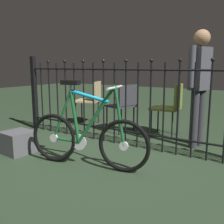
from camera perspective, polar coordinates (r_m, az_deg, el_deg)
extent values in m
plane|color=#273925|center=(3.07, -1.33, -10.81)|extent=(20.00, 20.00, 0.00)
cylinder|color=black|center=(4.71, -16.67, 3.30)|extent=(0.02, 0.02, 1.14)
sphere|color=black|center=(4.68, -17.04, 10.53)|extent=(0.05, 0.05, 0.05)
cylinder|color=black|center=(4.57, -15.17, 3.18)|extent=(0.02, 0.02, 1.14)
cylinder|color=black|center=(4.44, -13.59, 3.05)|extent=(0.02, 0.02, 1.14)
sphere|color=black|center=(4.40, -13.91, 10.72)|extent=(0.05, 0.05, 0.05)
cylinder|color=black|center=(4.31, -11.91, 2.91)|extent=(0.02, 0.02, 1.14)
cylinder|color=black|center=(4.18, -10.12, 2.75)|extent=(0.02, 0.02, 1.14)
sphere|color=black|center=(4.15, -10.38, 10.90)|extent=(0.05, 0.05, 0.05)
cylinder|color=black|center=(4.06, -8.23, 2.59)|extent=(0.02, 0.02, 1.14)
cylinder|color=black|center=(3.94, -6.22, 2.41)|extent=(0.02, 0.02, 1.14)
sphere|color=black|center=(3.91, -6.39, 11.06)|extent=(0.05, 0.05, 0.05)
cylinder|color=black|center=(3.83, -4.10, 2.22)|extent=(0.02, 0.02, 1.14)
cylinder|color=black|center=(3.73, -1.85, 2.01)|extent=(0.02, 0.02, 1.14)
sphere|color=black|center=(3.69, -1.90, 11.17)|extent=(0.05, 0.05, 0.05)
cylinder|color=black|center=(3.63, 0.52, 1.79)|extent=(0.02, 0.02, 1.14)
cylinder|color=black|center=(3.53, 3.03, 1.55)|extent=(0.02, 0.02, 1.14)
sphere|color=black|center=(3.49, 3.12, 11.21)|extent=(0.05, 0.05, 0.05)
cylinder|color=black|center=(3.45, 5.66, 1.30)|extent=(0.02, 0.02, 1.14)
cylinder|color=black|center=(3.37, 8.42, 1.03)|extent=(0.02, 0.02, 1.14)
sphere|color=black|center=(3.33, 8.69, 11.16)|extent=(0.05, 0.05, 0.05)
cylinder|color=black|center=(3.30, 11.31, 0.75)|extent=(0.02, 0.02, 1.14)
cylinder|color=black|center=(3.24, 14.31, 0.45)|extent=(0.02, 0.02, 1.14)
sphere|color=black|center=(3.19, 14.78, 10.99)|extent=(0.05, 0.05, 0.05)
cylinder|color=black|center=(3.19, 17.42, 0.14)|extent=(0.02, 0.02, 1.14)
cylinder|color=black|center=(3.14, 20.62, -0.17)|extent=(0.02, 0.02, 1.14)
sphere|color=black|center=(3.10, 21.31, 10.67)|extent=(0.05, 0.05, 0.05)
cylinder|color=black|center=(3.55, 4.70, -4.44)|extent=(3.90, 0.03, 0.03)
cylinder|color=black|center=(3.43, 4.91, 9.29)|extent=(3.90, 0.03, 0.03)
cube|color=black|center=(4.70, -16.70, 3.99)|extent=(0.07, 0.07, 1.25)
torus|color=black|center=(3.06, -12.65, -5.59)|extent=(0.56, 0.16, 0.56)
cylinder|color=silver|center=(3.06, -12.65, -5.59)|extent=(0.10, 0.05, 0.09)
torus|color=black|center=(2.70, 2.62, -7.48)|extent=(0.56, 0.16, 0.56)
cylinder|color=silver|center=(2.70, 2.62, -7.48)|extent=(0.10, 0.05, 0.09)
cylinder|color=#19592D|center=(2.73, -3.56, -0.69)|extent=(0.45, 0.13, 0.65)
cylinder|color=#19A5D8|center=(2.73, -5.05, 3.47)|extent=(0.44, 0.13, 0.14)
cylinder|color=#19592D|center=(2.85, -8.19, -1.04)|extent=(0.12, 0.06, 0.57)
cylinder|color=#19592D|center=(2.97, -10.06, -6.07)|extent=(0.32, 0.09, 0.04)
cylinder|color=#19592D|center=(2.93, -10.93, -0.67)|extent=(0.26, 0.08, 0.56)
cylinder|color=#19592D|center=(2.63, 1.63, -0.93)|extent=(0.14, 0.06, 0.62)
cylinder|color=silver|center=(2.61, 0.61, 5.62)|extent=(0.03, 0.03, 0.02)
cylinder|color=silver|center=(2.61, 0.61, 5.40)|extent=(0.11, 0.40, 0.03)
cylinder|color=silver|center=(2.83, -9.10, 5.34)|extent=(0.03, 0.03, 0.07)
cube|color=black|center=(2.82, -9.13, 6.45)|extent=(0.21, 0.13, 0.05)
cylinder|color=silver|center=(2.90, -7.31, -6.57)|extent=(0.18, 0.05, 0.18)
cylinder|color=black|center=(4.06, 8.58, -2.54)|extent=(0.02, 0.02, 0.43)
cylinder|color=black|center=(4.36, 10.10, -1.68)|extent=(0.02, 0.02, 0.43)
cylinder|color=black|center=(3.96, 13.10, -3.01)|extent=(0.02, 0.02, 0.43)
cylinder|color=black|center=(4.27, 14.32, -2.10)|extent=(0.02, 0.02, 0.43)
cube|color=olive|center=(4.12, 11.64, 0.79)|extent=(0.44, 0.44, 0.03)
cube|color=olive|center=(4.03, 14.42, 3.40)|extent=(0.06, 0.40, 0.36)
cylinder|color=black|center=(4.37, -1.14, -1.49)|extent=(0.02, 0.02, 0.43)
cylinder|color=black|center=(4.57, 2.04, -0.98)|extent=(0.02, 0.02, 0.43)
cylinder|color=black|center=(4.13, 1.59, -2.19)|extent=(0.02, 0.02, 0.43)
cylinder|color=black|center=(4.34, 4.80, -1.62)|extent=(0.02, 0.02, 0.43)
cube|color=#2D2D33|center=(4.31, 1.84, 1.41)|extent=(0.51, 0.51, 0.03)
cube|color=#2D2D33|center=(4.14, 3.57, 3.68)|extent=(0.15, 0.37, 0.33)
cylinder|color=black|center=(4.80, -7.97, -0.47)|extent=(0.02, 0.02, 0.44)
cylinder|color=black|center=(5.12, -6.67, 0.21)|extent=(0.02, 0.02, 0.44)
cylinder|color=black|center=(4.70, -4.09, -0.64)|extent=(0.02, 0.02, 0.44)
cylinder|color=black|center=(5.02, -3.01, 0.07)|extent=(0.02, 0.02, 0.44)
cube|color=tan|center=(4.87, -5.48, 2.50)|extent=(0.55, 0.55, 0.03)
cube|color=tan|center=(4.79, -3.22, 4.69)|extent=(0.17, 0.39, 0.34)
cylinder|color=#2D2D33|center=(3.62, 17.62, -1.57)|extent=(0.11, 0.11, 0.78)
cylinder|color=#2D2D33|center=(3.76, 18.84, -1.22)|extent=(0.11, 0.11, 0.78)
cube|color=#3F3F47|center=(3.62, 18.84, 9.00)|extent=(0.25, 0.34, 0.55)
cylinder|color=#3F3F47|center=(3.45, 17.24, 9.51)|extent=(0.08, 0.08, 0.53)
cylinder|color=#3F3F47|center=(3.80, 20.33, 9.36)|extent=(0.08, 0.08, 0.53)
sphere|color=#8C6647|center=(3.64, 19.20, 15.18)|extent=(0.21, 0.21, 0.21)
cube|color=#4C4C51|center=(3.52, -20.03, -6.25)|extent=(0.37, 0.37, 0.28)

